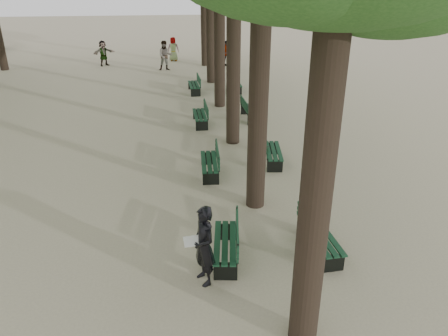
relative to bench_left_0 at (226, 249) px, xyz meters
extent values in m
plane|color=tan|center=(-0.37, -0.54, -0.27)|extent=(120.00, 120.00, 0.00)
cylinder|color=#33261C|center=(1.13, -2.54, 3.48)|extent=(0.52, 0.52, 7.50)
cylinder|color=#33261C|center=(1.13, 2.46, 3.48)|extent=(0.52, 0.52, 7.50)
cylinder|color=#33261C|center=(1.13, 7.46, 3.48)|extent=(0.52, 0.52, 7.50)
cylinder|color=#33261C|center=(1.13, 12.46, 3.48)|extent=(0.52, 0.52, 7.50)
cylinder|color=#33261C|center=(1.13, 17.46, 3.48)|extent=(0.52, 0.52, 7.50)
cylinder|color=#33261C|center=(1.13, 22.46, 3.48)|extent=(0.52, 0.52, 7.50)
cube|color=black|center=(-0.02, 0.00, -0.05)|extent=(0.74, 1.85, 0.45)
cube|color=black|center=(-0.02, 0.00, 0.18)|extent=(0.76, 1.85, 0.04)
cube|color=black|center=(0.26, -0.03, 0.45)|extent=(0.26, 1.79, 0.40)
cube|color=black|center=(-0.02, 4.65, -0.05)|extent=(0.58, 1.82, 0.45)
cube|color=black|center=(-0.02, 4.65, 0.18)|extent=(0.60, 1.82, 0.04)
cube|color=black|center=(0.26, 4.64, 0.45)|extent=(0.10, 1.80, 0.40)
cube|color=black|center=(-0.02, 9.72, -0.05)|extent=(0.57, 1.81, 0.45)
cube|color=black|center=(-0.02, 9.72, 0.18)|extent=(0.59, 1.81, 0.04)
cube|color=black|center=(0.26, 9.72, 0.45)|extent=(0.09, 1.80, 0.40)
cube|color=black|center=(-0.02, 15.11, -0.05)|extent=(0.61, 1.82, 0.45)
cube|color=black|center=(-0.02, 15.11, 0.18)|extent=(0.63, 1.82, 0.04)
cube|color=black|center=(0.26, 15.13, 0.45)|extent=(0.13, 1.80, 0.40)
cube|color=black|center=(2.28, 0.03, -0.05)|extent=(0.66, 1.84, 0.45)
cube|color=black|center=(2.28, 0.03, 0.18)|extent=(0.68, 1.84, 0.04)
cube|color=black|center=(2.00, 0.01, 0.45)|extent=(0.18, 1.80, 0.40)
cube|color=black|center=(2.28, 5.33, -0.05)|extent=(0.73, 1.85, 0.45)
cube|color=black|center=(2.28, 5.33, 0.18)|extent=(0.75, 1.85, 0.04)
cube|color=black|center=(2.01, 5.36, 0.45)|extent=(0.25, 1.79, 0.40)
cube|color=black|center=(2.28, 10.21, -0.05)|extent=(0.59, 1.82, 0.45)
cube|color=black|center=(2.28, 10.21, 0.18)|extent=(0.61, 1.82, 0.04)
cube|color=black|center=(2.00, 10.20, 0.45)|extent=(0.11, 1.80, 0.40)
cube|color=black|center=(2.28, 15.23, -0.05)|extent=(0.53, 1.80, 0.45)
cube|color=black|center=(2.28, 15.23, 0.18)|extent=(0.55, 1.80, 0.04)
cube|color=black|center=(2.00, 15.23, 0.45)|extent=(0.05, 1.80, 0.40)
imported|color=black|center=(-0.55, -0.76, 0.64)|extent=(0.61, 0.81, 1.82)
cube|color=white|center=(-0.80, -0.76, 0.78)|extent=(0.37, 0.29, 0.12)
imported|color=#262628|center=(-1.06, 24.34, 0.58)|extent=(0.86, 0.42, 1.70)
imported|color=#262628|center=(-1.60, 21.14, 0.69)|extent=(0.96, 0.47, 1.92)
imported|color=#262628|center=(2.58, 22.26, 0.58)|extent=(1.03, 0.79, 1.70)
imported|color=#262628|center=(-5.89, 23.13, 0.58)|extent=(1.49, 1.18, 1.71)
camera|label=1|loc=(-0.97, -8.38, 5.93)|focal=35.00mm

